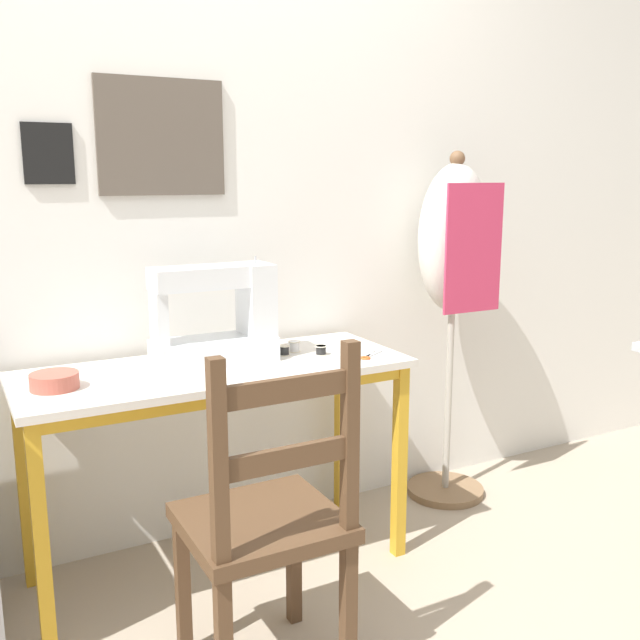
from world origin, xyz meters
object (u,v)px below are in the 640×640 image
(fabric_bowl, at_px, (54,380))
(wooden_chair, at_px, (266,525))
(sewing_machine, at_px, (221,317))
(scissors, at_px, (368,356))
(dress_form, at_px, (454,258))
(thread_spool_mid_table, at_px, (294,346))
(thread_spool_near_machine, at_px, (284,350))
(thread_spool_far_edge, at_px, (321,350))

(fabric_bowl, bearing_deg, wooden_chair, -52.68)
(sewing_machine, height_order, scissors, sewing_machine)
(sewing_machine, xyz_separation_m, dress_form, (1.00, 0.06, 0.13))
(thread_spool_mid_table, bearing_deg, sewing_machine, -179.02)
(scissors, bearing_deg, fabric_bowl, 173.57)
(scissors, bearing_deg, thread_spool_near_machine, 147.62)
(fabric_bowl, xyz_separation_m, scissors, (0.99, -0.11, -0.02))
(thread_spool_near_machine, xyz_separation_m, thread_spool_mid_table, (0.05, 0.03, 0.00))
(fabric_bowl, bearing_deg, thread_spool_near_machine, 3.17)
(thread_spool_far_edge, bearing_deg, scissors, -37.44)
(fabric_bowl, height_order, wooden_chair, wooden_chair)
(fabric_bowl, bearing_deg, scissors, -6.43)
(dress_form, bearing_deg, thread_spool_far_edge, -168.19)
(sewing_machine, xyz_separation_m, fabric_bowl, (-0.53, -0.07, -0.12))
(scissors, relative_size, wooden_chair, 0.13)
(sewing_machine, xyz_separation_m, scissors, (0.46, -0.18, -0.15))
(thread_spool_mid_table, bearing_deg, wooden_chair, -121.93)
(thread_spool_mid_table, relative_size, wooden_chair, 0.05)
(fabric_bowl, distance_m, scissors, 1.00)
(scissors, height_order, wooden_chair, wooden_chair)
(sewing_machine, bearing_deg, thread_spool_mid_table, 0.98)
(fabric_bowl, height_order, thread_spool_mid_table, fabric_bowl)
(scissors, xyz_separation_m, thread_spool_near_machine, (-0.24, 0.15, 0.01))
(wooden_chair, bearing_deg, thread_spool_far_edge, 50.18)
(fabric_bowl, distance_m, wooden_chair, 0.75)
(thread_spool_mid_table, xyz_separation_m, wooden_chair, (-0.39, -0.62, -0.29))
(thread_spool_near_machine, relative_size, wooden_chair, 0.04)
(thread_spool_near_machine, bearing_deg, fabric_bowl, -176.83)
(thread_spool_near_machine, relative_size, thread_spool_mid_table, 0.89)
(sewing_machine, distance_m, fabric_bowl, 0.55)
(thread_spool_far_edge, height_order, wooden_chair, wooden_chair)
(thread_spool_mid_table, distance_m, dress_form, 0.78)
(sewing_machine, relative_size, dress_form, 0.29)
(thread_spool_near_machine, xyz_separation_m, wooden_chair, (-0.33, -0.59, -0.29))
(thread_spool_near_machine, height_order, thread_spool_mid_table, thread_spool_mid_table)
(fabric_bowl, bearing_deg, sewing_machine, 7.00)
(scissors, height_order, dress_form, dress_form)
(fabric_bowl, bearing_deg, dress_form, 4.76)
(wooden_chair, xyz_separation_m, dress_form, (1.12, 0.68, 0.56))
(sewing_machine, xyz_separation_m, thread_spool_near_machine, (0.22, -0.02, -0.13))
(thread_spool_far_edge, xyz_separation_m, wooden_chair, (-0.45, -0.53, -0.29))
(thread_spool_near_machine, xyz_separation_m, thread_spool_far_edge, (0.11, -0.05, -0.00))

